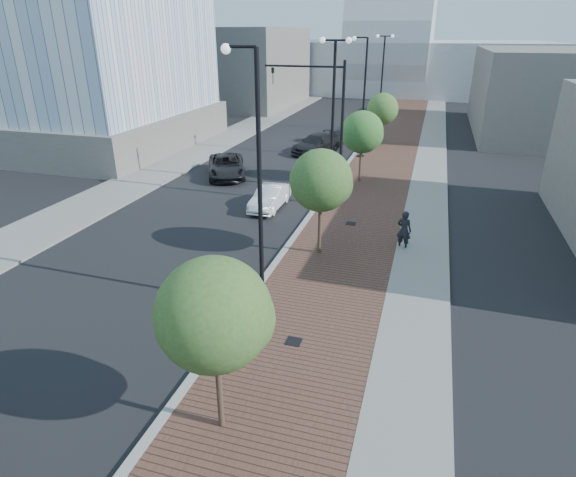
# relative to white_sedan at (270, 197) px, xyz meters

# --- Properties ---
(sidewalk) EXTENTS (7.00, 140.00, 0.12)m
(sidewalk) POSITION_rel_white_sedan_xyz_m (6.14, 19.60, -0.60)
(sidewalk) COLOR #4C2D23
(sidewalk) RESTS_ON ground
(concrete_strip) EXTENTS (2.40, 140.00, 0.13)m
(concrete_strip) POSITION_rel_white_sedan_xyz_m (8.84, 19.60, -0.59)
(concrete_strip) COLOR slate
(concrete_strip) RESTS_ON ground
(curb) EXTENTS (0.30, 140.00, 0.14)m
(curb) POSITION_rel_white_sedan_xyz_m (2.64, 19.60, -0.59)
(curb) COLOR gray
(curb) RESTS_ON ground
(west_sidewalk) EXTENTS (4.00, 140.00, 0.12)m
(west_sidewalk) POSITION_rel_white_sedan_xyz_m (-10.36, 19.60, -0.60)
(west_sidewalk) COLOR slate
(west_sidewalk) RESTS_ON ground
(white_sedan) EXTENTS (1.44, 4.00, 1.31)m
(white_sedan) POSITION_rel_white_sedan_xyz_m (0.00, 0.00, 0.00)
(white_sedan) COLOR silver
(white_sedan) RESTS_ON ground
(dark_car_mid) EXTENTS (4.53, 5.95, 1.50)m
(dark_car_mid) POSITION_rel_white_sedan_xyz_m (-5.11, 5.45, 0.10)
(dark_car_mid) COLOR black
(dark_car_mid) RESTS_ON ground
(dark_car_far) EXTENTS (4.00, 5.78, 1.55)m
(dark_car_far) POSITION_rel_white_sedan_xyz_m (-0.64, 14.28, 0.12)
(dark_car_far) COLOR black
(dark_car_far) RESTS_ON ground
(pedestrian) EXTENTS (0.80, 0.64, 1.92)m
(pedestrian) POSITION_rel_white_sedan_xyz_m (7.91, -3.63, 0.30)
(pedestrian) COLOR black
(pedestrian) RESTS_ON ground
(streetlight_1) EXTENTS (1.44, 0.56, 9.21)m
(streetlight_1) POSITION_rel_white_sedan_xyz_m (3.13, -10.40, 3.69)
(streetlight_1) COLOR black
(streetlight_1) RESTS_ON ground
(streetlight_2) EXTENTS (1.72, 0.56, 9.28)m
(streetlight_2) POSITION_rel_white_sedan_xyz_m (3.24, 1.60, 4.16)
(streetlight_2) COLOR black
(streetlight_2) RESTS_ON ground
(streetlight_3) EXTENTS (1.44, 0.56, 9.21)m
(streetlight_3) POSITION_rel_white_sedan_xyz_m (3.13, 13.60, 3.69)
(streetlight_3) COLOR black
(streetlight_3) RESTS_ON ground
(streetlight_4) EXTENTS (1.72, 0.56, 9.28)m
(streetlight_4) POSITION_rel_white_sedan_xyz_m (3.24, 25.60, 4.16)
(streetlight_4) COLOR black
(streetlight_4) RESTS_ON ground
(traffic_mast) EXTENTS (5.09, 0.20, 8.00)m
(traffic_mast) POSITION_rel_white_sedan_xyz_m (2.34, 4.60, 4.33)
(traffic_mast) COLOR black
(traffic_mast) RESTS_ON ground
(tree_0) EXTENTS (2.78, 2.78, 4.89)m
(tree_0) POSITION_rel_white_sedan_xyz_m (4.28, -16.37, 2.83)
(tree_0) COLOR #382619
(tree_0) RESTS_ON ground
(tree_1) EXTENTS (2.76, 2.76, 4.96)m
(tree_1) POSITION_rel_white_sedan_xyz_m (4.28, -5.37, 2.92)
(tree_1) COLOR #382619
(tree_1) RESTS_ON ground
(tree_2) EXTENTS (2.79, 2.79, 4.85)m
(tree_2) POSITION_rel_white_sedan_xyz_m (4.28, 6.63, 2.79)
(tree_2) COLOR #382619
(tree_2) RESTS_ON ground
(tree_3) EXTENTS (2.75, 2.75, 4.63)m
(tree_3) POSITION_rel_white_sedan_xyz_m (4.28, 18.63, 2.59)
(tree_3) COLOR #382619
(tree_3) RESTS_ON ground
(tower_podium) EXTENTS (19.00, 19.00, 3.00)m
(tower_podium) POSITION_rel_white_sedan_xyz_m (-21.36, 11.60, 0.84)
(tower_podium) COLOR #635F59
(tower_podium) RESTS_ON ground
(convention_center) EXTENTS (50.00, 30.00, 50.00)m
(convention_center) POSITION_rel_white_sedan_xyz_m (0.64, 64.60, 5.35)
(convention_center) COLOR #A8ADB3
(convention_center) RESTS_ON ground
(commercial_block_nw) EXTENTS (14.00, 20.00, 10.00)m
(commercial_block_nw) POSITION_rel_white_sedan_xyz_m (-17.36, 39.60, 4.34)
(commercial_block_nw) COLOR #66615B
(commercial_block_nw) RESTS_ON ground
(commercial_block_ne) EXTENTS (12.00, 22.00, 8.00)m
(commercial_block_ne) POSITION_rel_white_sedan_xyz_m (18.64, 29.60, 3.34)
(commercial_block_ne) COLOR #625E58
(commercial_block_ne) RESTS_ON ground
(utility_cover_1) EXTENTS (0.50, 0.50, 0.02)m
(utility_cover_1) POSITION_rel_white_sedan_xyz_m (5.04, -12.40, -0.53)
(utility_cover_1) COLOR black
(utility_cover_1) RESTS_ON sidewalk
(utility_cover_2) EXTENTS (0.50, 0.50, 0.02)m
(utility_cover_2) POSITION_rel_white_sedan_xyz_m (5.04, -1.40, -0.53)
(utility_cover_2) COLOR black
(utility_cover_2) RESTS_ON sidewalk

